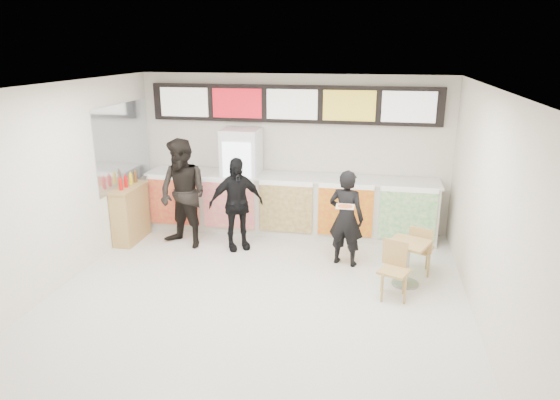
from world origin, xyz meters
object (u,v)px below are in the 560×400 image
(customer_mid, at_px, (236,204))
(condiment_ledge, at_px, (130,213))
(customer_main, at_px, (346,218))
(customer_left, at_px, (183,194))
(service_counter, at_px, (289,204))
(drinks_fridge, at_px, (242,180))
(cafe_table, at_px, (407,255))

(customer_mid, height_order, condiment_ledge, customer_mid)
(customer_main, relative_size, customer_left, 0.82)
(service_counter, height_order, customer_main, customer_main)
(drinks_fridge, height_order, customer_left, drinks_fridge)
(service_counter, height_order, condiment_ledge, condiment_ledge)
(customer_mid, distance_m, condiment_ledge, 2.06)
(customer_mid, relative_size, condiment_ledge, 1.34)
(customer_main, height_order, customer_mid, customer_mid)
(customer_left, height_order, cafe_table, customer_left)
(customer_main, height_order, cafe_table, customer_main)
(customer_main, relative_size, condiment_ledge, 1.30)
(customer_main, xyz_separation_m, customer_left, (-2.90, 0.25, 0.17))
(condiment_ledge, bearing_deg, cafe_table, -10.44)
(customer_main, bearing_deg, service_counter, -32.03)
(service_counter, height_order, drinks_fridge, drinks_fridge)
(drinks_fridge, distance_m, customer_mid, 1.00)
(service_counter, bearing_deg, drinks_fridge, 179.01)
(customer_mid, relative_size, cafe_table, 1.15)
(service_counter, relative_size, customer_mid, 3.33)
(customer_mid, bearing_deg, customer_main, -40.16)
(service_counter, xyz_separation_m, drinks_fridge, (-0.93, 0.02, 0.43))
(drinks_fridge, distance_m, customer_left, 1.30)
(drinks_fridge, distance_m, condiment_ledge, 2.17)
(condiment_ledge, bearing_deg, service_counter, 18.56)
(customer_left, distance_m, condiment_ledge, 1.17)
(customer_main, bearing_deg, cafe_table, 163.90)
(customer_mid, bearing_deg, service_counter, 19.58)
(cafe_table, relative_size, condiment_ledge, 1.17)
(customer_mid, bearing_deg, condiment_ledge, 148.79)
(service_counter, bearing_deg, customer_mid, -129.39)
(drinks_fridge, relative_size, customer_left, 1.02)
(service_counter, xyz_separation_m, customer_left, (-1.74, -1.01, 0.41))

